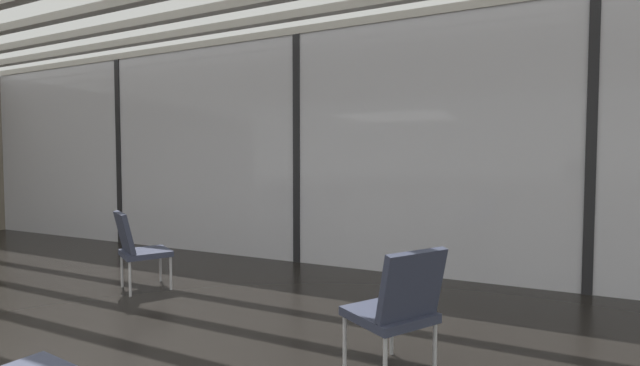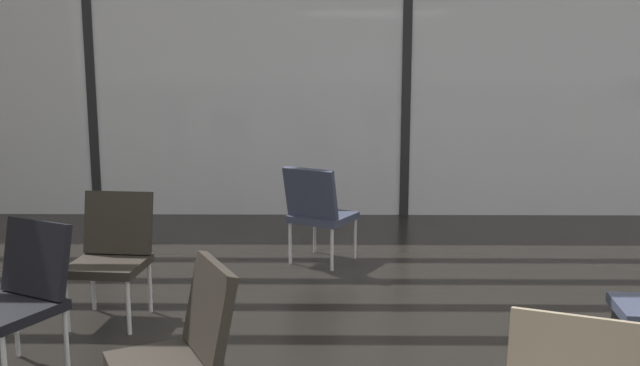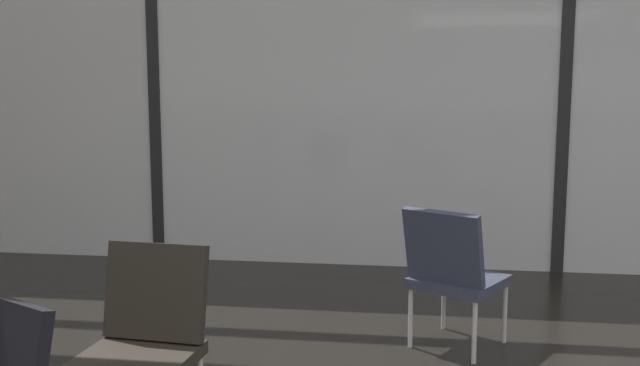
% 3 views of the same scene
% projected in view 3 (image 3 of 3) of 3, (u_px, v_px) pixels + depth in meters
% --- Properties ---
extents(glass_curtain_wall, '(14.00, 0.08, 3.16)m').
position_uv_depth(glass_curtain_wall, '(564.00, 84.00, 5.93)').
color(glass_curtain_wall, silver).
rests_on(glass_curtain_wall, ground).
extents(window_mullion_0, '(0.10, 0.12, 3.16)m').
position_uv_depth(window_mullion_0, '(156.00, 83.00, 6.41)').
color(window_mullion_0, black).
rests_on(window_mullion_0, ground).
extents(window_mullion_1, '(0.10, 0.12, 3.16)m').
position_uv_depth(window_mullion_1, '(564.00, 84.00, 5.93)').
color(window_mullion_1, black).
rests_on(window_mullion_1, ground).
extents(parked_airplane, '(14.51, 4.46, 4.46)m').
position_uv_depth(parked_airplane, '(488.00, 42.00, 11.75)').
color(parked_airplane, silver).
rests_on(parked_airplane, ground).
extents(lounge_chair_0, '(0.53, 0.57, 0.87)m').
position_uv_depth(lounge_chair_0, '(144.00, 333.00, 3.21)').
color(lounge_chair_0, '#28231E').
rests_on(lounge_chair_0, ground).
extents(lounge_chair_1, '(0.68, 0.69, 0.87)m').
position_uv_depth(lounge_chair_1, '(453.00, 269.00, 4.29)').
color(lounge_chair_1, '#33384C').
rests_on(lounge_chair_1, ground).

